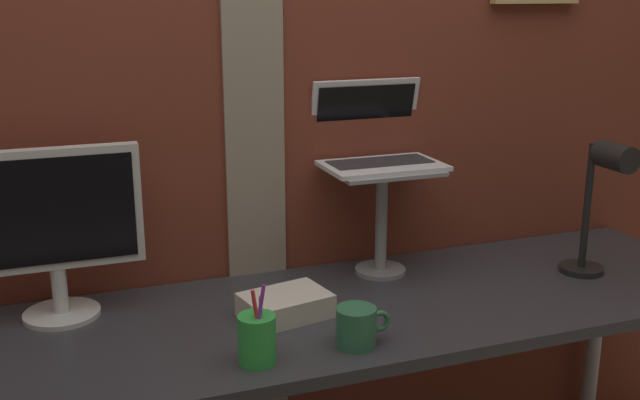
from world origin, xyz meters
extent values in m
cube|color=brown|center=(0.00, 0.37, 1.16)|extent=(3.29, 0.12, 2.32)
cube|color=gray|center=(0.01, 0.30, 1.16)|extent=(0.16, 0.01, 2.32)
cube|color=#333338|center=(0.11, 0.00, 0.73)|extent=(2.18, 0.61, 0.03)
cylinder|color=#B2B2B7|center=(1.14, 0.25, 0.36)|extent=(0.05, 0.05, 0.71)
cylinder|color=silver|center=(-0.51, 0.19, 0.75)|extent=(0.18, 0.18, 0.01)
cylinder|color=silver|center=(-0.51, 0.19, 0.81)|extent=(0.04, 0.04, 0.11)
cube|color=silver|center=(-0.51, 0.19, 1.01)|extent=(0.41, 0.04, 0.29)
cube|color=black|center=(-0.51, 0.17, 1.01)|extent=(0.37, 0.00, 0.25)
cylinder|color=gray|center=(0.32, 0.19, 0.75)|extent=(0.14, 0.14, 0.01)
cylinder|color=gray|center=(0.32, 0.19, 0.89)|extent=(0.03, 0.03, 0.27)
cube|color=gray|center=(0.32, 0.19, 1.04)|extent=(0.28, 0.22, 0.01)
cube|color=white|center=(0.32, 0.19, 1.05)|extent=(0.31, 0.20, 0.01)
cube|color=#2D2D30|center=(0.32, 0.21, 1.05)|extent=(0.27, 0.11, 0.00)
cube|color=white|center=(0.32, 0.32, 1.16)|extent=(0.31, 0.06, 0.21)
cube|color=black|center=(0.32, 0.31, 1.16)|extent=(0.28, 0.04, 0.18)
cylinder|color=black|center=(0.85, 0.00, 0.75)|extent=(0.12, 0.12, 0.02)
cylinder|color=black|center=(0.85, 0.00, 0.93)|extent=(0.02, 0.02, 0.35)
cylinder|color=black|center=(0.85, -0.09, 1.09)|extent=(0.07, 0.11, 0.07)
cylinder|color=green|center=(-0.14, -0.20, 0.80)|extent=(0.08, 0.08, 0.11)
cylinder|color=red|center=(-0.14, -0.21, 0.83)|extent=(0.03, 0.01, 0.16)
cylinder|color=purple|center=(-0.14, -0.22, 0.84)|extent=(0.04, 0.01, 0.17)
cylinder|color=red|center=(-0.13, -0.19, 0.82)|extent=(0.02, 0.02, 0.14)
cylinder|color=yellow|center=(-0.14, -0.21, 0.83)|extent=(0.02, 0.01, 0.14)
cylinder|color=#33724C|center=(0.08, -0.20, 0.79)|extent=(0.09, 0.09, 0.09)
torus|color=#33724C|center=(0.14, -0.20, 0.79)|extent=(0.05, 0.01, 0.05)
cube|color=silver|center=(-0.01, 0.00, 0.77)|extent=(0.22, 0.18, 0.06)
camera|label=1|loc=(-0.52, -1.60, 1.50)|focal=42.60mm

